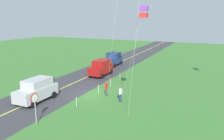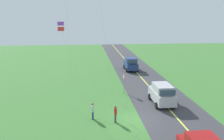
{
  "view_description": "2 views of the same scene",
  "coord_description": "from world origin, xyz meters",
  "views": [
    {
      "loc": [
        19.8,
        11.81,
        8.0
      ],
      "look_at": [
        2.55,
        3.85,
        3.59
      ],
      "focal_mm": 35.55,
      "sensor_mm": 36.0,
      "label": 1
    },
    {
      "loc": [
        -20.13,
        4.34,
        9.49
      ],
      "look_at": [
        2.33,
        1.98,
        4.32
      ],
      "focal_mm": 38.28,
      "sensor_mm": 36.0,
      "label": 2
    }
  ],
  "objects": [
    {
      "name": "ground_plane",
      "position": [
        0.0,
        0.0,
        -0.05
      ],
      "size": [
        120.0,
        120.0,
        0.1
      ],
      "primitive_type": "cube",
      "color": "#3D7533"
    },
    {
      "name": "asphalt_road",
      "position": [
        0.0,
        -4.0,
        0.0
      ],
      "size": [
        120.0,
        7.0,
        0.0
      ],
      "primitive_type": "cube",
      "color": "#38383D",
      "rests_on": "ground"
    },
    {
      "name": "road_centre_stripe",
      "position": [
        0.0,
        -4.0,
        0.01
      ],
      "size": [
        120.0,
        0.16,
        0.0
      ],
      "primitive_type": "cube",
      "color": "#E5E04C",
      "rests_on": "asphalt_road"
    },
    {
      "name": "car_suv_foreground",
      "position": [
        3.98,
        -3.69,
        1.15
      ],
      "size": [
        4.4,
        2.12,
        2.24
      ],
      "color": "#B7B7BC",
      "rests_on": "ground"
    },
    {
      "name": "car_parked_east_far",
      "position": [
        20.6,
        -3.27,
        1.15
      ],
      "size": [
        4.4,
        2.12,
        2.24
      ],
      "color": "navy",
      "rests_on": "ground"
    },
    {
      "name": "stop_sign",
      "position": [
        7.93,
        -0.1,
        1.8
      ],
      "size": [
        0.76,
        0.08,
        2.56
      ],
      "color": "gray",
      "rests_on": "ground"
    },
    {
      "name": "person_adult_near",
      "position": [
        0.74,
        3.96,
        0.86
      ],
      "size": [
        0.58,
        0.22,
        1.6
      ],
      "rotation": [
        0.0,
        0.0,
        5.96
      ],
      "color": "navy",
      "rests_on": "ground"
    },
    {
      "name": "person_adult_companion",
      "position": [
        -0.2,
        1.94,
        0.86
      ],
      "size": [
        0.58,
        0.22,
        1.6
      ],
      "rotation": [
        0.0,
        0.0,
        0.62
      ],
      "color": "#3F3F47",
      "rests_on": "ground"
    },
    {
      "name": "kite_red_low",
      "position": [
        3.07,
        6.75,
        8.48
      ],
      "size": [
        2.63,
        3.09,
        8.94
      ],
      "color": "silver",
      "rests_on": "ground"
    },
    {
      "name": "fence_post_1",
      "position": [
        -3.83,
        0.7,
        0.45
      ],
      "size": [
        0.05,
        0.05,
        0.9
      ],
      "primitive_type": "cylinder",
      "color": "silver",
      "rests_on": "ground"
    },
    {
      "name": "fence_post_2",
      "position": [
        -0.74,
        0.7,
        0.45
      ],
      "size": [
        0.05,
        0.05,
        0.9
      ],
      "primitive_type": "cylinder",
      "color": "silver",
      "rests_on": "ground"
    },
    {
      "name": "fence_post_3",
      "position": [
        3.6,
        0.7,
        0.45
      ],
      "size": [
        0.05,
        0.05,
        0.9
      ],
      "primitive_type": "cylinder",
      "color": "silver",
      "rests_on": "ground"
    }
  ]
}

